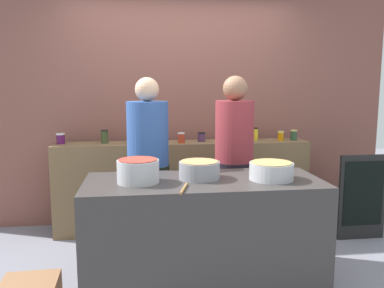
{
  "coord_description": "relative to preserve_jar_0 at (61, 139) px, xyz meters",
  "views": [
    {
      "loc": [
        -0.44,
        -3.02,
        1.55
      ],
      "look_at": [
        0.0,
        0.35,
        1.05
      ],
      "focal_mm": 36.75,
      "sensor_mm": 36.0,
      "label": 1
    }
  ],
  "objects": [
    {
      "name": "ground",
      "position": [
        1.27,
        -1.13,
        -1.02
      ],
      "size": [
        12.0,
        12.0,
        0.0
      ],
      "primitive_type": "plane",
      "color": "gray"
    },
    {
      "name": "storefront_wall",
      "position": [
        1.27,
        0.32,
        0.48
      ],
      "size": [
        4.8,
        0.12,
        3.0
      ],
      "primitive_type": "cube",
      "color": "brown",
      "rests_on": "ground"
    },
    {
      "name": "display_shelf",
      "position": [
        1.27,
        -0.03,
        -0.54
      ],
      "size": [
        2.7,
        0.36,
        0.96
      ],
      "primitive_type": "cube",
      "color": "brown",
      "rests_on": "ground"
    },
    {
      "name": "prep_table",
      "position": [
        1.27,
        -1.43,
        -0.57
      ],
      "size": [
        1.7,
        0.7,
        0.89
      ],
      "primitive_type": "cube",
      "color": "#373332",
      "rests_on": "ground"
    },
    {
      "name": "preserve_jar_0",
      "position": [
        0.0,
        0.0,
        0.0
      ],
      "size": [
        0.09,
        0.09,
        0.11
      ],
      "color": "#51154A",
      "rests_on": "display_shelf"
    },
    {
      "name": "preserve_jar_1",
      "position": [
        0.45,
        -0.0,
        0.01
      ],
      "size": [
        0.08,
        0.08,
        0.14
      ],
      "color": "#364322",
      "rests_on": "display_shelf"
    },
    {
      "name": "preserve_jar_2",
      "position": [
        0.73,
        -0.03,
        0.01
      ],
      "size": [
        0.09,
        0.09,
        0.14
      ],
      "color": "orange",
      "rests_on": "display_shelf"
    },
    {
      "name": "preserve_jar_3",
      "position": [
        1.24,
        -0.09,
        -0.0
      ],
      "size": [
        0.08,
        0.08,
        0.11
      ],
      "color": "#A9341C",
      "rests_on": "display_shelf"
    },
    {
      "name": "preserve_jar_4",
      "position": [
        1.46,
        -0.02,
        -0.0
      ],
      "size": [
        0.08,
        0.08,
        0.1
      ],
      "color": "#482B4A",
      "rests_on": "display_shelf"
    },
    {
      "name": "preserve_jar_5",
      "position": [
        1.96,
        -0.06,
        0.01
      ],
      "size": [
        0.08,
        0.08,
        0.14
      ],
      "color": "brown",
      "rests_on": "display_shelf"
    },
    {
      "name": "preserve_jar_6",
      "position": [
        2.07,
        0.03,
        0.01
      ],
      "size": [
        0.08,
        0.08,
        0.14
      ],
      "color": "gold",
      "rests_on": "display_shelf"
    },
    {
      "name": "preserve_jar_7",
      "position": [
        2.34,
        -0.05,
        -0.0
      ],
      "size": [
        0.07,
        0.07,
        0.1
      ],
      "color": "#CB7609",
      "rests_on": "display_shelf"
    },
    {
      "name": "preserve_jar_8",
      "position": [
        2.49,
        -0.05,
        0.0
      ],
      "size": [
        0.07,
        0.07,
        0.11
      ],
      "color": "#28442C",
      "rests_on": "display_shelf"
    },
    {
      "name": "cooking_pot_left",
      "position": [
        0.8,
        -1.45,
        -0.05
      ],
      "size": [
        0.29,
        0.29,
        0.17
      ],
      "color": "#B7B7BC",
      "rests_on": "prep_table"
    },
    {
      "name": "cooking_pot_center",
      "position": [
        1.24,
        -1.38,
        -0.07
      ],
      "size": [
        0.3,
        0.3,
        0.13
      ],
      "color": "gray",
      "rests_on": "prep_table"
    },
    {
      "name": "cooking_pot_right",
      "position": [
        1.75,
        -1.48,
        -0.07
      ],
      "size": [
        0.32,
        0.32,
        0.13
      ],
      "color": "#B7B7BC",
      "rests_on": "prep_table"
    },
    {
      "name": "wooden_spoon",
      "position": [
        1.1,
        -1.68,
        -0.12
      ],
      "size": [
        0.08,
        0.25,
        0.02
      ],
      "primitive_type": "cylinder",
      "rotation": [
        1.57,
        0.0,
        6.02
      ],
      "color": "#9E703D",
      "rests_on": "prep_table"
    },
    {
      "name": "cook_with_tongs",
      "position": [
        0.88,
        -0.83,
        -0.28
      ],
      "size": [
        0.37,
        0.37,
        1.63
      ],
      "color": "black",
      "rests_on": "ground"
    },
    {
      "name": "cook_in_cap",
      "position": [
        1.65,
        -0.75,
        -0.27
      ],
      "size": [
        0.36,
        0.36,
        1.64
      ],
      "color": "black",
      "rests_on": "ground"
    },
    {
      "name": "chalkboard_sign",
      "position": [
        3.04,
        -0.54,
        -0.58
      ],
      "size": [
        0.5,
        0.05,
        0.87
      ],
      "color": "black",
      "rests_on": "ground"
    }
  ]
}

